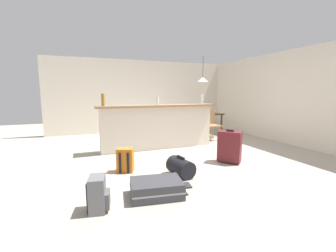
# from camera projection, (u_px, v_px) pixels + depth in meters

# --- Properties ---
(ground_plane) EXTENTS (13.00, 13.00, 0.05)m
(ground_plane) POSITION_uv_depth(u_px,v_px,m) (180.00, 151.00, 5.48)
(ground_plane) COLOR #ADA393
(wall_back) EXTENTS (6.60, 0.10, 2.50)m
(wall_back) POSITION_uv_depth(u_px,v_px,m) (145.00, 96.00, 8.10)
(wall_back) COLOR silver
(wall_back) RESTS_ON ground_plane
(wall_right) EXTENTS (0.10, 6.00, 2.50)m
(wall_right) POSITION_uv_depth(u_px,v_px,m) (270.00, 97.00, 6.68)
(wall_right) COLOR silver
(wall_right) RESTS_ON ground_plane
(partition_half_wall) EXTENTS (2.80, 0.20, 1.04)m
(partition_half_wall) POSITION_uv_depth(u_px,v_px,m) (159.00, 128.00, 5.56)
(partition_half_wall) COLOR silver
(partition_half_wall) RESTS_ON ground_plane
(bar_countertop) EXTENTS (2.96, 0.40, 0.05)m
(bar_countertop) POSITION_uv_depth(u_px,v_px,m) (158.00, 106.00, 5.48)
(bar_countertop) COLOR #93704C
(bar_countertop) RESTS_ON partition_half_wall
(bottle_amber) EXTENTS (0.07, 0.07, 0.27)m
(bottle_amber) POSITION_uv_depth(u_px,v_px,m) (103.00, 100.00, 5.03)
(bottle_amber) COLOR #9E661E
(bottle_amber) RESTS_ON bar_countertop
(bottle_white) EXTENTS (0.06, 0.06, 0.21)m
(bottle_white) POSITION_uv_depth(u_px,v_px,m) (158.00, 101.00, 5.43)
(bottle_white) COLOR silver
(bottle_white) RESTS_ON bar_countertop
(bottle_clear) EXTENTS (0.06, 0.06, 0.25)m
(bottle_clear) POSITION_uv_depth(u_px,v_px,m) (202.00, 99.00, 5.95)
(bottle_clear) COLOR silver
(bottle_clear) RESTS_ON bar_countertop
(dining_table) EXTENTS (1.10, 0.80, 0.74)m
(dining_table) POSITION_uv_depth(u_px,v_px,m) (202.00, 116.00, 7.17)
(dining_table) COLOR #332319
(dining_table) RESTS_ON ground_plane
(dining_chair_near_partition) EXTENTS (0.43, 0.43, 0.93)m
(dining_chair_near_partition) POSITION_uv_depth(u_px,v_px,m) (211.00, 122.00, 6.64)
(dining_chair_near_partition) COLOR #9E754C
(dining_chair_near_partition) RESTS_ON ground_plane
(pendant_lamp) EXTENTS (0.34, 0.34, 0.83)m
(pendant_lamp) POSITION_uv_depth(u_px,v_px,m) (203.00, 80.00, 6.99)
(pendant_lamp) COLOR black
(suitcase_flat_charcoal) EXTENTS (0.87, 0.59, 0.22)m
(suitcase_flat_charcoal) POSITION_uv_depth(u_px,v_px,m) (157.00, 188.00, 3.05)
(suitcase_flat_charcoal) COLOR #38383D
(suitcase_flat_charcoal) RESTS_ON ground_plane
(duffel_bag_black) EXTENTS (0.37, 0.52, 0.34)m
(duffel_bag_black) POSITION_uv_depth(u_px,v_px,m) (181.00, 167.00, 3.79)
(duffel_bag_black) COLOR black
(duffel_bag_black) RESTS_ON ground_plane
(backpack_orange) EXTENTS (0.33, 0.31, 0.42)m
(backpack_orange) POSITION_uv_depth(u_px,v_px,m) (125.00, 160.00, 3.98)
(backpack_orange) COLOR orange
(backpack_orange) RESTS_ON ground_plane
(backpack_grey) EXTENTS (0.28, 0.31, 0.42)m
(backpack_grey) POSITION_uv_depth(u_px,v_px,m) (98.00, 194.00, 2.66)
(backpack_grey) COLOR slate
(backpack_grey) RESTS_ON ground_plane
(suitcase_upright_maroon) EXTENTS (0.47, 0.49, 0.67)m
(suitcase_upright_maroon) POSITION_uv_depth(u_px,v_px,m) (230.00, 146.00, 4.48)
(suitcase_upright_maroon) COLOR maroon
(suitcase_upright_maroon) RESTS_ON ground_plane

